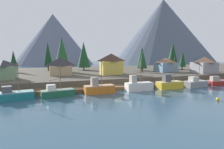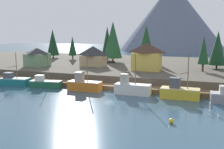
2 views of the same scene
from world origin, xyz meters
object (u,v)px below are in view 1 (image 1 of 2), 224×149
conifer_mid_right (143,58)px  house_grey (204,65)px  fishing_boat_teal (15,95)px  conifer_back_left (62,53)px  conifer_mid_left (48,54)px  fishing_boat_green (57,92)px  conifer_near_right (84,55)px  fishing_boat_white (138,86)px  fishing_boat_orange (99,88)px  house_tan (61,66)px  conifer_centre (173,54)px  house_green (4,70)px  conifer_far_left (182,59)px  conifer_near_left (14,60)px  house_yellow (111,64)px  fishing_boat_red (219,82)px  house_blue (166,65)px  fishing_boat_grey (195,83)px  fishing_boat_yellow (169,84)px  channel_buoy (218,99)px  conifer_back_right (142,57)px

conifer_mid_right → house_grey: bearing=-25.7°
fishing_boat_teal → conifer_back_left: conifer_back_left is taller
conifer_mid_right → conifer_mid_left: bearing=149.9°
fishing_boat_green → conifer_near_right: 42.27m
fishing_boat_white → conifer_back_left: (-16.49, 32.74, 8.67)m
fishing_boat_orange → house_tan: house_tan is taller
conifer_centre → house_grey: bearing=-91.6°
house_green → conifer_centre: conifer_centre is taller
conifer_mid_left → conifer_far_left: 58.24m
conifer_near_right → conifer_centre: conifer_centre is taller
fishing_boat_orange → conifer_near_left: conifer_near_left is taller
fishing_boat_green → fishing_boat_white: bearing=-8.9°
house_tan → house_yellow: 16.82m
fishing_boat_orange → fishing_boat_red: bearing=-2.0°
house_grey → conifer_centre: (0.54, 19.22, 3.86)m
house_green → conifer_near_left: conifer_near_left is taller
fishing_boat_white → house_blue: bearing=40.7°
conifer_mid_left → fishing_boat_grey: bearing=-45.8°
fishing_boat_red → house_grey: (5.32, 11.48, 4.61)m
house_yellow → conifer_back_left: (-15.10, 15.14, 3.79)m
fishing_boat_yellow → house_tan: fishing_boat_yellow is taller
fishing_boat_orange → conifer_near_left: size_ratio=0.85×
house_grey → channel_buoy: 34.86m
house_blue → fishing_boat_green: bearing=-154.2°
fishing_boat_yellow → house_tan: bearing=142.1°
conifer_centre → conifer_far_left: 5.70m
conifer_near_right → conifer_mid_right: bearing=-43.1°
fishing_boat_grey → conifer_back_left: (-34.63, 33.09, 8.87)m
fishing_boat_green → house_grey: (52.92, 11.47, 4.62)m
conifer_mid_right → channel_buoy: 36.70m
house_yellow → channel_buoy: house_yellow is taller
conifer_mid_left → conifer_centre: bearing=-10.6°
fishing_boat_green → channel_buoy: 33.78m
house_green → conifer_back_right: bearing=14.4°
channel_buoy → conifer_centre: bearing=63.1°
conifer_near_right → conifer_centre: bearing=-12.0°
house_tan → house_green: house_tan is taller
house_blue → channel_buoy: size_ratio=10.72×
conifer_near_left → conifer_near_right: (27.34, 1.43, 1.84)m
fishing_boat_red → fishing_boat_yellow: bearing=-170.9°
fishing_boat_orange → fishing_boat_red: (37.95, -0.36, -0.28)m
conifer_back_left → channel_buoy: 55.51m
conifer_back_left → conifer_far_left: size_ratio=1.57×
house_green → fishing_boat_teal: bearing=-72.9°
conifer_near_left → channel_buoy: bearing=-49.8°
fishing_boat_orange → house_tan: bearing=108.2°
conifer_near_left → conifer_back_left: (17.69, -4.66, 2.54)m
fishing_boat_orange → house_green: (-22.78, 14.99, 3.98)m
fishing_boat_teal → conifer_near_right: size_ratio=0.63×
house_blue → conifer_near_left: bearing=163.1°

